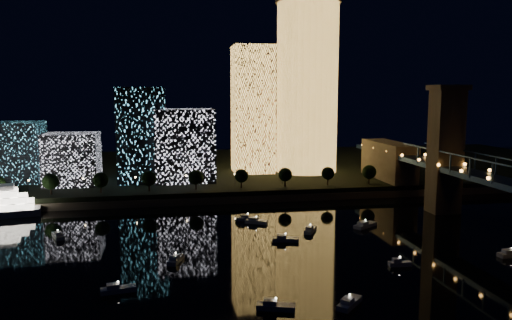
# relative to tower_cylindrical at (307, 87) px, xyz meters

# --- Properties ---
(ground) EXTENTS (520.00, 520.00, 0.00)m
(ground) POSITION_rel_tower_cylindrical_xyz_m (-31.52, -129.43, -50.05)
(ground) COLOR black
(ground) RESTS_ON ground
(far_bank) EXTENTS (420.00, 160.00, 5.00)m
(far_bank) POSITION_rel_tower_cylindrical_xyz_m (-31.52, 30.57, -47.55)
(far_bank) COLOR black
(far_bank) RESTS_ON ground
(seawall) EXTENTS (420.00, 6.00, 3.00)m
(seawall) POSITION_rel_tower_cylindrical_xyz_m (-31.52, -47.43, -48.55)
(seawall) COLOR #6B5E4C
(seawall) RESTS_ON ground
(tower_cylindrical) EXTENTS (34.00, 34.00, 89.85)m
(tower_cylindrical) POSITION_rel_tower_cylindrical_xyz_m (0.00, 0.00, 0.00)
(tower_cylindrical) COLOR #E7A94A
(tower_cylindrical) RESTS_ON far_bank
(tower_rectangular) EXTENTS (20.84, 20.84, 66.31)m
(tower_rectangular) POSITION_rel_tower_cylindrical_xyz_m (-28.49, 3.76, -11.90)
(tower_rectangular) COLOR #E7A94A
(tower_rectangular) RESTS_ON far_bank
(midrise_blocks) EXTENTS (100.97, 33.74, 44.55)m
(midrise_blocks) POSITION_rel_tower_cylindrical_xyz_m (-93.83, -13.11, -27.30)
(midrise_blocks) COLOR white
(midrise_blocks) RESTS_ON far_bank
(motorboats) EXTENTS (140.16, 83.77, 2.78)m
(motorboats) POSITION_rel_tower_cylindrical_xyz_m (-40.53, -114.90, -49.24)
(motorboats) COLOR silver
(motorboats) RESTS_ON ground
(esplanade_trees) EXTENTS (165.97, 6.73, 8.86)m
(esplanade_trees) POSITION_rel_tower_cylindrical_xyz_m (-60.94, -41.43, -39.58)
(esplanade_trees) COLOR black
(esplanade_trees) RESTS_ON far_bank
(street_lamps) EXTENTS (132.70, 0.70, 5.65)m
(street_lamps) POSITION_rel_tower_cylindrical_xyz_m (-65.52, -35.43, -41.03)
(street_lamps) COLOR black
(street_lamps) RESTS_ON far_bank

